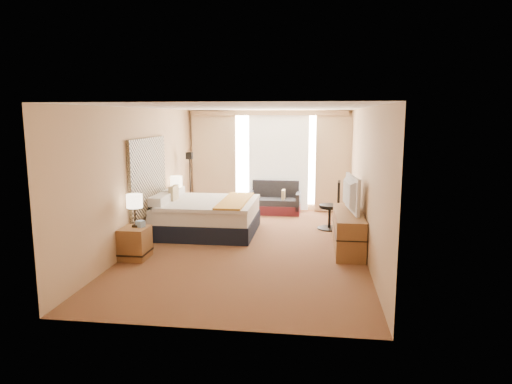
# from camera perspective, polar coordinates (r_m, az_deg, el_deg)

# --- Properties ---
(floor) EXTENTS (4.20, 7.00, 0.02)m
(floor) POSITION_cam_1_polar(r_m,az_deg,el_deg) (8.79, -0.71, -6.70)
(floor) COLOR #56181A
(floor) RESTS_ON ground
(ceiling) EXTENTS (4.20, 7.00, 0.02)m
(ceiling) POSITION_cam_1_polar(r_m,az_deg,el_deg) (8.44, -0.75, 10.51)
(ceiling) COLOR white
(ceiling) RESTS_ON wall_back
(wall_back) EXTENTS (4.20, 0.02, 2.60)m
(wall_back) POSITION_cam_1_polar(r_m,az_deg,el_deg) (11.97, 1.67, 3.97)
(wall_back) COLOR tan
(wall_back) RESTS_ON ground
(wall_front) EXTENTS (4.20, 0.02, 2.60)m
(wall_front) POSITION_cam_1_polar(r_m,az_deg,el_deg) (5.13, -6.34, -3.53)
(wall_front) COLOR tan
(wall_front) RESTS_ON ground
(wall_left) EXTENTS (0.02, 7.00, 2.60)m
(wall_left) POSITION_cam_1_polar(r_m,az_deg,el_deg) (9.06, -14.00, 1.91)
(wall_left) COLOR tan
(wall_left) RESTS_ON ground
(wall_right) EXTENTS (0.02, 7.00, 2.60)m
(wall_right) POSITION_cam_1_polar(r_m,az_deg,el_deg) (8.48, 13.47, 1.43)
(wall_right) COLOR tan
(wall_right) RESTS_ON ground
(headboard) EXTENTS (0.06, 1.85, 1.50)m
(headboard) POSITION_cam_1_polar(r_m,az_deg,el_deg) (9.23, -13.32, 1.95)
(headboard) COLOR black
(headboard) RESTS_ON wall_left
(nightstand_left) EXTENTS (0.45, 0.52, 0.55)m
(nightstand_left) POSITION_cam_1_polar(r_m,az_deg,el_deg) (8.22, -14.89, -6.19)
(nightstand_left) COLOR brown
(nightstand_left) RESTS_ON floor
(nightstand_right) EXTENTS (0.45, 0.52, 0.55)m
(nightstand_right) POSITION_cam_1_polar(r_m,az_deg,el_deg) (10.50, -9.73, -2.60)
(nightstand_right) COLOR brown
(nightstand_right) RESTS_ON floor
(media_dresser) EXTENTS (0.50, 1.80, 0.70)m
(media_dresser) POSITION_cam_1_polar(r_m,az_deg,el_deg) (8.63, 11.44, -4.78)
(media_dresser) COLOR brown
(media_dresser) RESTS_ON floor
(window) EXTENTS (2.30, 0.02, 2.30)m
(window) POSITION_cam_1_polar(r_m,az_deg,el_deg) (11.91, 2.86, 4.04)
(window) COLOR white
(window) RESTS_ON wall_back
(curtains) EXTENTS (4.12, 0.19, 2.56)m
(curtains) POSITION_cam_1_polar(r_m,az_deg,el_deg) (11.85, 1.60, 4.44)
(curtains) COLOR beige
(curtains) RESTS_ON floor
(bed) EXTENTS (2.05, 1.87, 0.99)m
(bed) POSITION_cam_1_polar(r_m,az_deg,el_deg) (9.70, -6.21, -2.98)
(bed) COLOR black
(bed) RESTS_ON floor
(loveseat) EXTENTS (1.32, 0.73, 0.81)m
(loveseat) POSITION_cam_1_polar(r_m,az_deg,el_deg) (11.64, 2.35, -1.32)
(loveseat) COLOR #54181E
(loveseat) RESTS_ON floor
(floor_lamp) EXTENTS (0.20, 0.20, 1.59)m
(floor_lamp) POSITION_cam_1_polar(r_m,az_deg,el_deg) (11.15, -8.28, 2.55)
(floor_lamp) COLOR black
(floor_lamp) RESTS_ON floor
(desk_chair) EXTENTS (0.52, 0.52, 1.06)m
(desk_chair) POSITION_cam_1_polar(r_m,az_deg,el_deg) (10.06, 9.52, -1.98)
(desk_chair) COLOR black
(desk_chair) RESTS_ON floor
(lamp_left) EXTENTS (0.27, 0.27, 0.58)m
(lamp_left) POSITION_cam_1_polar(r_m,az_deg,el_deg) (8.10, -14.95, -1.19)
(lamp_left) COLOR black
(lamp_left) RESTS_ON nightstand_left
(lamp_right) EXTENTS (0.27, 0.27, 0.56)m
(lamp_right) POSITION_cam_1_polar(r_m,az_deg,el_deg) (10.42, -9.94, 1.27)
(lamp_right) COLOR black
(lamp_right) RESTS_ON nightstand_right
(tissue_box) EXTENTS (0.16, 0.16, 0.11)m
(tissue_box) POSITION_cam_1_polar(r_m,az_deg,el_deg) (8.15, -14.24, -3.88)
(tissue_box) COLOR #7D9EC1
(tissue_box) RESTS_ON nightstand_left
(telephone) EXTENTS (0.18, 0.15, 0.07)m
(telephone) POSITION_cam_1_polar(r_m,az_deg,el_deg) (10.29, -9.93, -1.11)
(telephone) COLOR black
(telephone) RESTS_ON nightstand_right
(television) EXTENTS (0.28, 1.16, 0.66)m
(television) POSITION_cam_1_polar(r_m,az_deg,el_deg) (8.61, 11.20, -0.18)
(television) COLOR black
(television) RESTS_ON media_dresser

